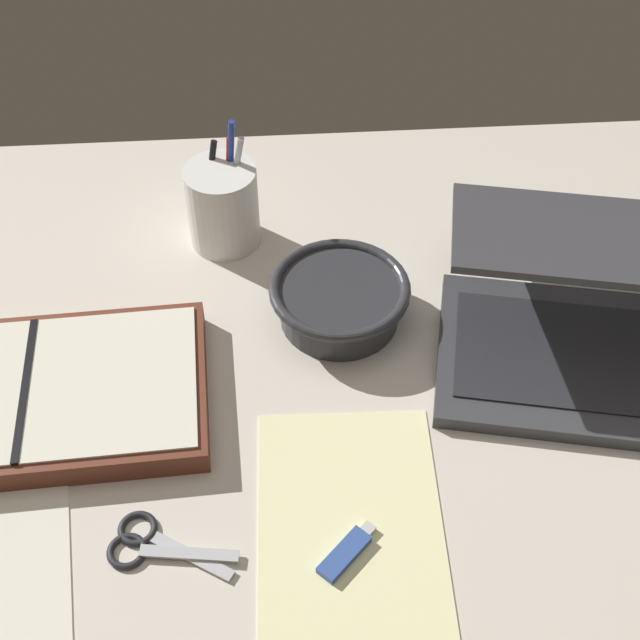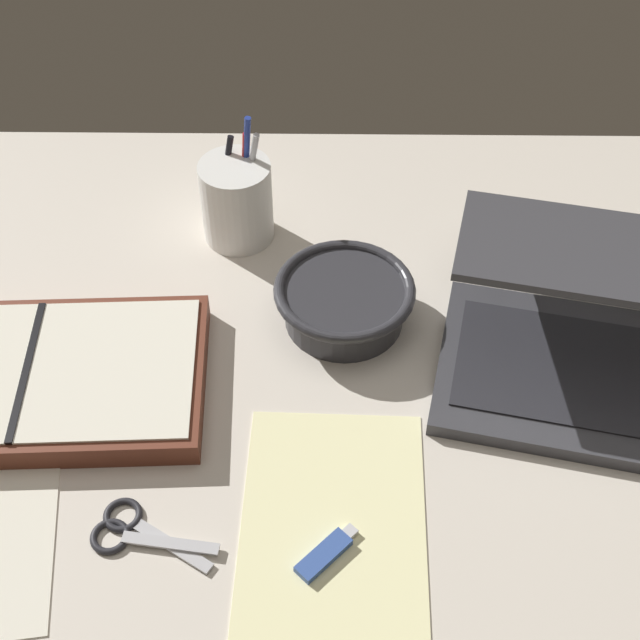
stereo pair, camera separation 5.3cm
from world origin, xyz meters
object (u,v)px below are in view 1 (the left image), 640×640
at_px(pen_cup, 223,205).
at_px(scissors, 146,543).
at_px(laptop, 584,318).
at_px(planner, 29,397).
at_px(bowl, 340,299).

relative_size(pen_cup, scissors, 1.32).
height_order(laptop, scissors, laptop).
relative_size(planner, scissors, 3.08).
bearing_deg(bowl, pen_cup, 131.74).
relative_size(laptop, scissors, 2.91).
bearing_deg(bowl, planner, -162.36).
bearing_deg(planner, laptop, 1.26).
xyz_separation_m(pen_cup, planner, (-0.21, -0.26, -0.04)).
bearing_deg(pen_cup, planner, -128.87).
bearing_deg(laptop, bowl, 178.23).
height_order(bowl, scissors, bowl).
bearing_deg(scissors, pen_cup, 100.01).
relative_size(bowl, planner, 0.42).
distance_m(planner, scissors, 0.22).
height_order(pen_cup, scissors, pen_cup).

